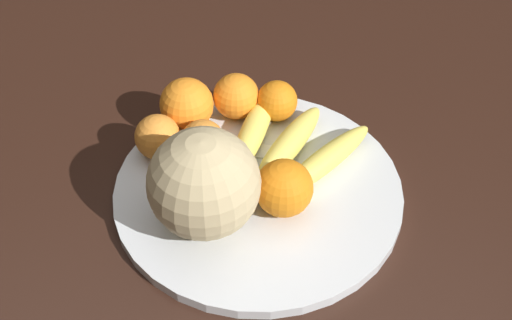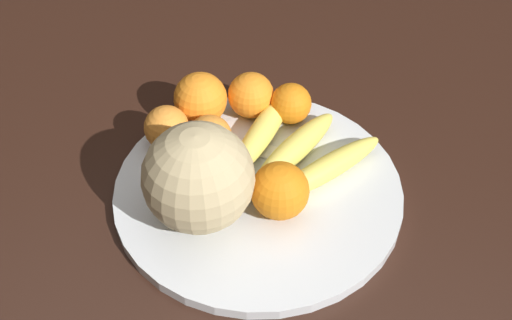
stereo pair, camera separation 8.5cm
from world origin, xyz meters
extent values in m
cube|color=black|center=(0.00, 0.00, 0.69)|extent=(1.51, 1.05, 0.04)
cylinder|color=silver|center=(0.00, -0.03, 0.72)|extent=(0.36, 0.36, 0.01)
torus|color=#1E4C56|center=(0.00, -0.03, 0.72)|extent=(0.36, 0.36, 0.01)
sphere|color=tan|center=(0.07, 0.01, 0.79)|extent=(0.13, 0.13, 0.13)
sphere|color=#473819|center=(0.00, -0.02, 0.75)|extent=(0.02, 0.02, 0.02)
ellipsoid|color=#E5D156|center=(-0.09, -0.06, 0.75)|extent=(0.15, 0.14, 0.03)
ellipsoid|color=#E5D156|center=(-0.04, -0.09, 0.75)|extent=(0.12, 0.15, 0.03)
ellipsoid|color=#E5D156|center=(0.00, -0.12, 0.75)|extent=(0.09, 0.17, 0.03)
sphere|color=orange|center=(0.09, -0.16, 0.76)|extent=(0.07, 0.07, 0.07)
sphere|color=orange|center=(0.07, -0.09, 0.76)|extent=(0.06, 0.06, 0.06)
sphere|color=orange|center=(-0.03, 0.00, 0.76)|extent=(0.07, 0.07, 0.07)
sphere|color=orange|center=(-0.04, -0.17, 0.76)|extent=(0.06, 0.06, 0.06)
sphere|color=orange|center=(0.02, -0.18, 0.76)|extent=(0.06, 0.06, 0.06)
sphere|color=orange|center=(0.12, -0.11, 0.76)|extent=(0.06, 0.06, 0.06)
cube|color=white|center=(0.01, -0.10, 0.73)|extent=(0.08, 0.04, 0.00)
camera|label=1|loc=(0.05, 0.56, 1.39)|focal=50.00mm
camera|label=2|loc=(-0.04, 0.56, 1.39)|focal=50.00mm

